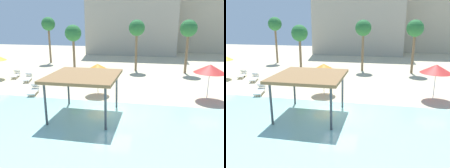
# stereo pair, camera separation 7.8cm
# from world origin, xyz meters

# --- Properties ---
(ground_plane) EXTENTS (80.00, 80.00, 0.00)m
(ground_plane) POSITION_xyz_m (0.00, 0.00, 0.00)
(ground_plane) COLOR beige
(lagoon_water) EXTENTS (44.00, 13.50, 0.04)m
(lagoon_water) POSITION_xyz_m (0.00, -5.25, 0.02)
(lagoon_water) COLOR #99D1C6
(lagoon_water) RESTS_ON ground
(shade_pavilion) EXTENTS (4.22, 4.22, 2.72)m
(shade_pavilion) POSITION_xyz_m (-1.65, -1.24, 2.55)
(shade_pavilion) COLOR #42474C
(shade_pavilion) RESTS_ON ground
(beach_umbrella_red_0) EXTENTS (2.38, 2.38, 2.75)m
(beach_umbrella_red_0) POSITION_xyz_m (6.75, 3.73, 2.42)
(beach_umbrella_red_0) COLOR silver
(beach_umbrella_red_0) RESTS_ON ground
(beach_umbrella_orange_2) EXTENTS (1.98, 1.98, 2.54)m
(beach_umbrella_orange_2) POSITION_xyz_m (-1.98, 3.46, 2.27)
(beach_umbrella_orange_2) COLOR silver
(beach_umbrella_orange_2) RESTS_ON ground
(lounge_chair_0) EXTENTS (1.08, 1.99, 0.74)m
(lounge_chair_0) POSITION_xyz_m (-7.24, 2.34, 0.33)
(lounge_chair_0) COLOR white
(lounge_chair_0) RESTS_ON ground
(lounge_chair_4) EXTENTS (1.18, 1.99, 0.74)m
(lounge_chair_4) POSITION_xyz_m (-12.20, 7.39, 0.33)
(lounge_chair_4) COLOR white
(lounge_chair_4) RESTS_ON ground
(lounge_chair_5) EXTENTS (1.19, 1.99, 0.74)m
(lounge_chair_5) POSITION_xyz_m (-10.07, 6.23, 0.33)
(lounge_chair_5) COLOR white
(lounge_chair_5) RESTS_ON ground
(palm_tree_0) EXTENTS (1.90, 1.90, 6.09)m
(palm_tree_0) POSITION_xyz_m (6.10, 12.91, 5.00)
(palm_tree_0) COLOR brown
(palm_tree_0) RESTS_ON ground
(palm_tree_1) EXTENTS (1.90, 1.90, 6.49)m
(palm_tree_1) POSITION_xyz_m (-12.51, 16.60, 5.37)
(palm_tree_1) COLOR brown
(palm_tree_1) RESTS_ON ground
(palm_tree_2) EXTENTS (1.90, 1.90, 5.53)m
(palm_tree_2) POSITION_xyz_m (-6.83, 11.13, 4.46)
(palm_tree_2) COLOR brown
(palm_tree_2) RESTS_ON ground
(palm_tree_3) EXTENTS (1.90, 1.90, 6.09)m
(palm_tree_3) POSITION_xyz_m (0.30, 13.31, 5.00)
(palm_tree_3) COLOR brown
(palm_tree_3) RESTS_ON ground
(hotel_block_0) EXTENTS (16.02, 11.72, 14.89)m
(hotel_block_0) POSITION_xyz_m (-1.91, 31.28, 7.44)
(hotel_block_0) COLOR #B2A893
(hotel_block_0) RESTS_ON ground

